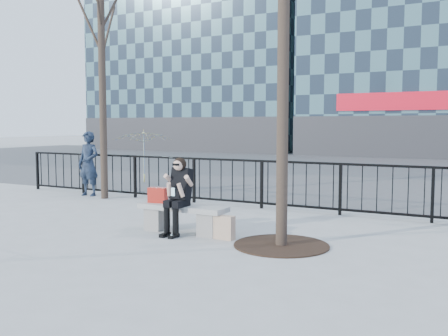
% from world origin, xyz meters
% --- Properties ---
extents(ground, '(120.00, 120.00, 0.00)m').
position_xyz_m(ground, '(0.00, 0.00, 0.00)').
color(ground, '#989893').
rests_on(ground, ground).
extents(street_surface, '(60.00, 23.00, 0.01)m').
position_xyz_m(street_surface, '(0.00, 15.00, 0.00)').
color(street_surface, '#474747').
rests_on(street_surface, ground).
extents(railing, '(14.00, 0.06, 1.10)m').
position_xyz_m(railing, '(0.00, 3.00, 0.55)').
color(railing, black).
rests_on(railing, ground).
extents(building_left, '(16.20, 10.20, 22.60)m').
position_xyz_m(building_left, '(-15.00, 27.00, 11.30)').
color(building_left, slate).
rests_on(building_left, ground).
extents(tree_left, '(2.80, 2.80, 6.50)m').
position_xyz_m(tree_left, '(-4.00, 2.50, 4.86)').
color(tree_left, black).
rests_on(tree_left, ground).
extents(tree_grate, '(1.50, 1.50, 0.02)m').
position_xyz_m(tree_grate, '(1.90, -0.10, 0.01)').
color(tree_grate, black).
rests_on(tree_grate, ground).
extents(bench_main, '(1.65, 0.46, 0.49)m').
position_xyz_m(bench_main, '(0.00, 0.00, 0.30)').
color(bench_main, slate).
rests_on(bench_main, ground).
extents(seated_woman, '(0.50, 0.64, 1.34)m').
position_xyz_m(seated_woman, '(0.00, -0.16, 0.67)').
color(seated_woman, black).
rests_on(seated_woman, ground).
extents(handbag, '(0.36, 0.21, 0.28)m').
position_xyz_m(handbag, '(-0.55, 0.02, 0.63)').
color(handbag, red).
rests_on(handbag, bench_main).
extents(shopping_bag, '(0.43, 0.18, 0.40)m').
position_xyz_m(shopping_bag, '(0.85, -0.11, 0.20)').
color(shopping_bag, beige).
rests_on(shopping_bag, ground).
extents(standing_man, '(0.65, 0.44, 1.72)m').
position_xyz_m(standing_man, '(-4.70, 2.68, 0.86)').
color(standing_man, black).
rests_on(standing_man, ground).
extents(vendor_umbrella, '(2.40, 2.42, 1.74)m').
position_xyz_m(vendor_umbrella, '(-5.26, 5.78, 0.87)').
color(vendor_umbrella, yellow).
rests_on(vendor_umbrella, ground).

